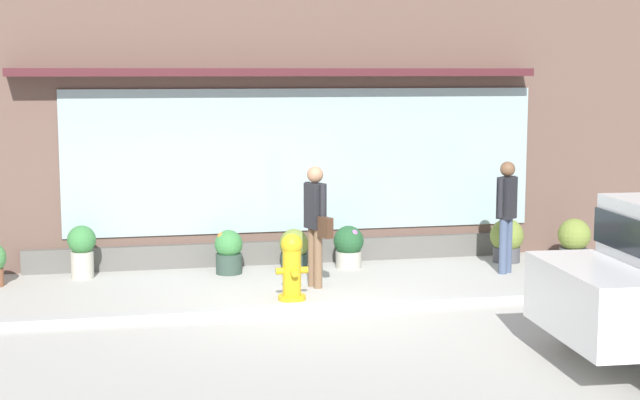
{
  "coord_description": "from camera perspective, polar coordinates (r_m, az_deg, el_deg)",
  "views": [
    {
      "loc": [
        -2.48,
        -11.56,
        3.0
      ],
      "look_at": [
        0.26,
        1.2,
        1.23
      ],
      "focal_mm": 53.51,
      "sensor_mm": 36.0,
      "label": 1
    }
  ],
  "objects": [
    {
      "name": "ground_plane",
      "position": [
        12.19,
        0.0,
        -6.53
      ],
      "size": [
        60.0,
        60.0,
        0.0
      ],
      "primitive_type": "plane",
      "color": "#B2AFA8"
    },
    {
      "name": "curb_strip",
      "position": [
        11.99,
        0.2,
        -6.48
      ],
      "size": [
        14.0,
        0.24,
        0.12
      ],
      "primitive_type": "cube",
      "color": "#B2B2AD",
      "rests_on": "ground_plane"
    },
    {
      "name": "storefront",
      "position": [
        14.95,
        -2.55,
        6.27
      ],
      "size": [
        14.0,
        0.81,
        5.38
      ],
      "color": "brown",
      "rests_on": "ground_plane"
    },
    {
      "name": "fire_hydrant",
      "position": [
        12.58,
        -1.7,
        -3.99
      ],
      "size": [
        0.43,
        0.4,
        0.88
      ],
      "color": "gold",
      "rests_on": "ground_plane"
    },
    {
      "name": "pedestrian_with_handbag",
      "position": [
        13.19,
        -0.25,
        -1.08
      ],
      "size": [
        0.32,
        0.61,
        1.7
      ],
      "rotation": [
        0.0,
        0.0,
        5.11
      ],
      "color": "brown",
      "rests_on": "ground_plane"
    },
    {
      "name": "pedestrian_passerby",
      "position": [
        14.41,
        11.1,
        -0.51
      ],
      "size": [
        0.38,
        0.32,
        1.68
      ],
      "rotation": [
        0.0,
        0.0,
        0.64
      ],
      "color": "#475675",
      "rests_on": "ground_plane"
    },
    {
      "name": "potted_plant_window_left",
      "position": [
        14.46,
        -1.57,
        -2.96
      ],
      "size": [
        0.45,
        0.45,
        0.63
      ],
      "color": "#33473D",
      "rests_on": "ground_plane"
    },
    {
      "name": "potted_plant_low_front",
      "position": [
        15.73,
        14.96,
        -2.28
      ],
      "size": [
        0.52,
        0.52,
        0.67
      ],
      "color": "#4C4C51",
      "rests_on": "ground_plane"
    },
    {
      "name": "potted_plant_near_hydrant",
      "position": [
        14.31,
        -14.05,
        -2.86
      ],
      "size": [
        0.41,
        0.41,
        0.78
      ],
      "color": "#B7B2A3",
      "rests_on": "ground_plane"
    },
    {
      "name": "potted_plant_corner_tall",
      "position": [
        14.27,
        -5.49,
        -3.07
      ],
      "size": [
        0.42,
        0.42,
        0.66
      ],
      "color": "#33473D",
      "rests_on": "ground_plane"
    },
    {
      "name": "potted_plant_trailing_edge",
      "position": [
        15.36,
        11.11,
        -2.34
      ],
      "size": [
        0.53,
        0.53,
        0.69
      ],
      "color": "#4C4C51",
      "rests_on": "ground_plane"
    },
    {
      "name": "potted_plant_window_right",
      "position": [
        14.63,
        1.73,
        -2.76
      ],
      "size": [
        0.46,
        0.46,
        0.65
      ],
      "color": "#B7B2A3",
      "rests_on": "ground_plane"
    }
  ]
}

